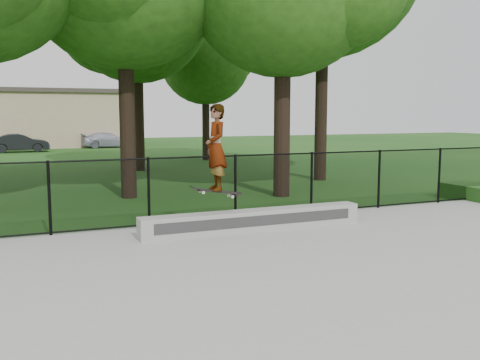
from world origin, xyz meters
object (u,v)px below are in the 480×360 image
(skater_airborne, at_px, (216,149))
(car_c, at_px, (108,140))
(car_b, at_px, (20,143))
(grind_ledge, at_px, (254,220))

(skater_airborne, bearing_deg, car_c, 84.50)
(skater_airborne, bearing_deg, car_b, 96.40)
(grind_ledge, bearing_deg, car_c, 86.24)
(grind_ledge, bearing_deg, skater_airborne, -163.76)
(car_b, bearing_deg, skater_airborne, -175.12)
(grind_ledge, relative_size, skater_airborne, 2.67)
(grind_ledge, relative_size, car_b, 1.49)
(car_b, xyz_separation_m, car_c, (6.07, 2.59, -0.03))
(grind_ledge, height_order, car_b, car_b)
(car_b, height_order, car_c, car_b)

